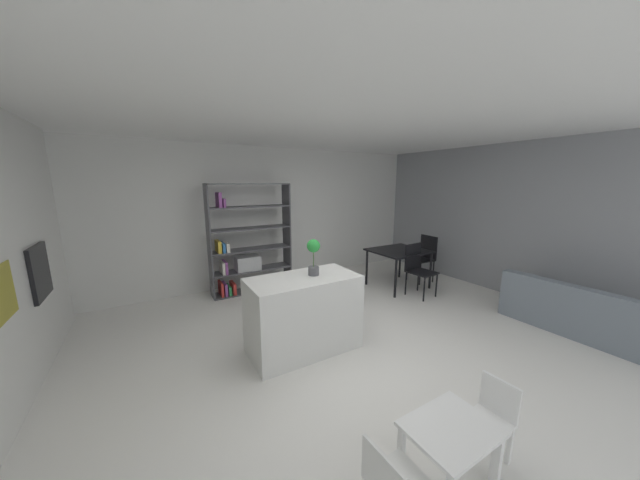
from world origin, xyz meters
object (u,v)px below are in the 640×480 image
child_table (450,439)px  child_chair_right (492,417)px  sofa (592,318)px  kitchen_island (304,314)px  built_in_oven (40,272)px  potted_plant_on_island (313,254)px  dining_chair_near (417,266)px  open_bookshelf (245,247)px  dining_chair_window_side (425,254)px  dining_table (399,254)px

child_table → child_chair_right: bearing=0.2°
child_table → sofa: size_ratio=0.28×
kitchen_island → built_in_oven: bearing=154.6°
potted_plant_on_island → built_in_oven: bearing=156.1°
kitchen_island → child_chair_right: size_ratio=2.15×
built_in_oven → dining_chair_near: bearing=-7.2°
built_in_oven → sofa: 6.80m
open_bookshelf → dining_chair_window_side: open_bookshelf is taller
kitchen_island → child_chair_right: kitchen_island is taller
open_bookshelf → child_table: bearing=-89.3°
kitchen_island → dining_chair_near: (2.63, 0.58, 0.08)m
kitchen_island → potted_plant_on_island: 0.75m
dining_chair_window_side → potted_plant_on_island: bearing=-68.6°
kitchen_island → child_table: (0.03, -2.02, -0.06)m
open_bookshelf → sofa: open_bookshelf is taller
kitchen_island → dining_chair_window_side: 3.54m
child_chair_right → sofa: sofa is taller
child_table → dining_chair_window_side: (3.36, 3.06, 0.16)m
built_in_oven → kitchen_island: size_ratio=0.45×
dining_chair_window_side → sofa: 2.74m
dining_chair_near → kitchen_island: bearing=-172.6°
dining_chair_window_side → built_in_oven: bearing=-88.2°
built_in_oven → child_table: size_ratio=1.03×
built_in_oven → dining_chair_window_side: bearing=-1.8°
dining_chair_near → sofa: dining_chair_near is taller
open_bookshelf → dining_table: size_ratio=1.94×
open_bookshelf → child_chair_right: open_bookshelf is taller
built_in_oven → potted_plant_on_island: (2.75, -1.22, 0.12)m
child_chair_right → sofa: (2.97, 0.34, -0.10)m
built_in_oven → dining_table: size_ratio=0.57×
child_chair_right → dining_chair_near: dining_chair_near is taller
potted_plant_on_island → dining_chair_near: (2.48, 0.56, -0.65)m
child_table → dining_table: bearing=49.6°
potted_plant_on_island → child_table: 2.18m
dining_table → kitchen_island: bearing=-158.2°
sofa → built_in_oven: bearing=64.5°
open_bookshelf → dining_table: 2.95m
dining_chair_window_side → open_bookshelf: bearing=-106.5°
dining_table → dining_chair_near: size_ratio=1.11×
potted_plant_on_island → open_bookshelf: open_bookshelf is taller
potted_plant_on_island → child_table: (-0.12, -2.03, -0.79)m
child_chair_right → dining_table: (2.12, 3.07, 0.33)m
sofa → child_chair_right: bearing=96.6°
potted_plant_on_island → dining_table: bearing=22.6°
kitchen_island → child_table: 2.02m
kitchen_island → dining_table: bearing=21.8°
kitchen_island → dining_chair_near: bearing=12.4°
open_bookshelf → dining_chair_near: open_bookshelf is taller
kitchen_island → sofa: (3.49, -1.67, -0.22)m
open_bookshelf → child_chair_right: 4.37m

